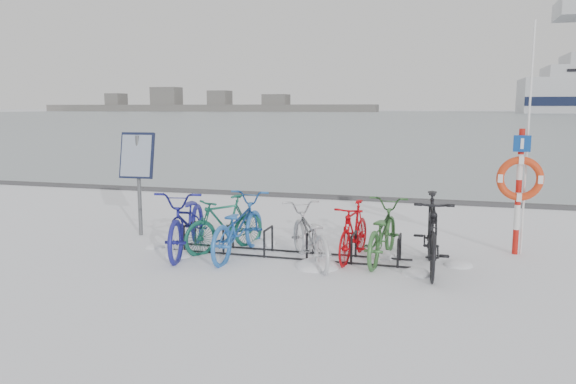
{
  "coord_description": "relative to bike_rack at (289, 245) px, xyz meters",
  "views": [
    {
      "loc": [
        2.46,
        -8.72,
        2.45
      ],
      "look_at": [
        -0.19,
        0.6,
        0.98
      ],
      "focal_mm": 35.0,
      "sensor_mm": 36.0,
      "label": 1
    }
  ],
  "objects": [
    {
      "name": "snow_drifts",
      "position": [
        0.5,
        -0.08,
        -0.18
      ],
      "size": [
        5.54,
        1.84,
        0.24
      ],
      "color": "white",
      "rests_on": "ground"
    },
    {
      "name": "bike_1",
      "position": [
        -1.17,
        0.08,
        0.31
      ],
      "size": [
        1.27,
        1.62,
        0.98
      ],
      "primitive_type": "imported",
      "rotation": [
        0.0,
        0.0,
        -0.57
      ],
      "color": "#165845",
      "rests_on": "ground"
    },
    {
      "name": "shoreline",
      "position": [
        -122.02,
        260.0,
        2.61
      ],
      "size": [
        180.0,
        12.0,
        9.5
      ],
      "color": "#525252",
      "rests_on": "ground"
    },
    {
      "name": "quay_edge",
      "position": [
        0.0,
        5.9,
        -0.13
      ],
      "size": [
        400.0,
        0.25,
        0.1
      ],
      "primitive_type": "cube",
      "color": "#3F3F42",
      "rests_on": "ground"
    },
    {
      "name": "ground",
      "position": [
        0.0,
        0.0,
        -0.18
      ],
      "size": [
        900.0,
        900.0,
        0.0
      ],
      "primitive_type": "plane",
      "color": "white",
      "rests_on": "ground"
    },
    {
      "name": "bike_rack",
      "position": [
        0.0,
        0.0,
        0.0
      ],
      "size": [
        4.0,
        0.48,
        0.46
      ],
      "color": "black",
      "rests_on": "ground"
    },
    {
      "name": "bike_3",
      "position": [
        0.42,
        -0.28,
        0.3
      ],
      "size": [
        1.48,
        1.89,
        0.96
      ],
      "primitive_type": "imported",
      "rotation": [
        0.0,
        0.0,
        3.68
      ],
      "color": "#B5B8BE",
      "rests_on": "ground"
    },
    {
      "name": "bike_2",
      "position": [
        -0.84,
        -0.17,
        0.35
      ],
      "size": [
        0.79,
        2.04,
        1.05
      ],
      "primitive_type": "imported",
      "rotation": [
        0.0,
        0.0,
        3.09
      ],
      "color": "blue",
      "rests_on": "ground"
    },
    {
      "name": "bike_4",
      "position": [
        1.05,
        0.16,
        0.3
      ],
      "size": [
        0.63,
        1.65,
        0.97
      ],
      "primitive_type": "imported",
      "rotation": [
        0.0,
        0.0,
        -0.11
      ],
      "color": "#B5050C",
      "rests_on": "ground"
    },
    {
      "name": "bike_5",
      "position": [
        1.5,
        0.22,
        0.31
      ],
      "size": [
        0.83,
        1.94,
        0.99
      ],
      "primitive_type": "imported",
      "rotation": [
        0.0,
        0.0,
        3.04
      ],
      "color": "#376D35",
      "rests_on": "ground"
    },
    {
      "name": "bike_0",
      "position": [
        -1.73,
        -0.2,
        0.39
      ],
      "size": [
        1.19,
        2.29,
        1.15
      ],
      "primitive_type": "imported",
      "rotation": [
        0.0,
        0.0,
        0.2
      ],
      "color": "navy",
      "rests_on": "ground"
    },
    {
      "name": "lifebuoy_station",
      "position": [
        3.63,
        1.09,
        1.1
      ],
      "size": [
        0.74,
        0.22,
        3.82
      ],
      "color": "#B3150E",
      "rests_on": "ground"
    },
    {
      "name": "bike_6",
      "position": [
        2.29,
        -0.16,
        0.42
      ],
      "size": [
        0.68,
        2.03,
        1.2
      ],
      "primitive_type": "imported",
      "rotation": [
        0.0,
        0.0,
        0.06
      ],
      "color": "black",
      "rests_on": "ground"
    },
    {
      "name": "info_board",
      "position": [
        -3.17,
        0.66,
        1.24
      ],
      "size": [
        0.67,
        0.28,
        1.98
      ],
      "rotation": [
        0.0,
        0.0,
        0.06
      ],
      "color": "#595B5E",
      "rests_on": "ground"
    },
    {
      "name": "ice_sheet",
      "position": [
        0.0,
        155.0,
        -0.17
      ],
      "size": [
        400.0,
        298.0,
        0.02
      ],
      "primitive_type": "cube",
      "color": "#919EA4",
      "rests_on": "ground"
    }
  ]
}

